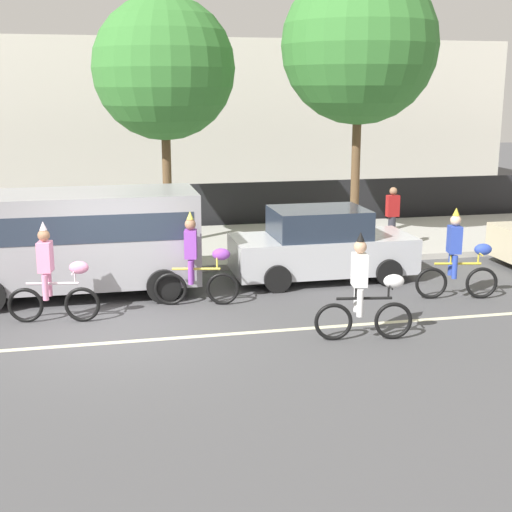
{
  "coord_description": "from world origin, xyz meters",
  "views": [
    {
      "loc": [
        -0.14,
        -12.36,
        4.28
      ],
      "look_at": [
        2.84,
        1.2,
        1.0
      ],
      "focal_mm": 50.0,
      "sensor_mm": 36.0,
      "label": 1
    }
  ],
  "objects_px": {
    "parade_cyclist_purple": "(197,264)",
    "parked_car_silver": "(321,246)",
    "parked_van_grey": "(80,235)",
    "pedestrian_onlooker": "(392,216)",
    "parade_cyclist_zebra": "(365,293)",
    "parade_cyclist_pink": "(53,279)",
    "parade_cyclist_cobalt": "(459,259)"
  },
  "relations": [
    {
      "from": "parade_cyclist_zebra",
      "to": "pedestrian_onlooker",
      "type": "bearing_deg",
      "value": 63.3
    },
    {
      "from": "pedestrian_onlooker",
      "to": "parade_cyclist_purple",
      "type": "bearing_deg",
      "value": -148.44
    },
    {
      "from": "parade_cyclist_pink",
      "to": "parked_car_silver",
      "type": "relative_size",
      "value": 0.47
    },
    {
      "from": "parade_cyclist_pink",
      "to": "parade_cyclist_purple",
      "type": "height_order",
      "value": "same"
    },
    {
      "from": "parade_cyclist_zebra",
      "to": "parade_cyclist_cobalt",
      "type": "xyz_separation_m",
      "value": [
        2.78,
        1.94,
        0.0
      ]
    },
    {
      "from": "parade_cyclist_pink",
      "to": "parade_cyclist_purple",
      "type": "distance_m",
      "value": 2.8
    },
    {
      "from": "parade_cyclist_zebra",
      "to": "parked_van_grey",
      "type": "xyz_separation_m",
      "value": [
        -4.83,
        3.97,
        0.44
      ]
    },
    {
      "from": "parade_cyclist_cobalt",
      "to": "parked_car_silver",
      "type": "distance_m",
      "value": 3.12
    },
    {
      "from": "parade_cyclist_purple",
      "to": "parked_car_silver",
      "type": "bearing_deg",
      "value": 24.74
    },
    {
      "from": "parade_cyclist_cobalt",
      "to": "pedestrian_onlooker",
      "type": "distance_m",
      "value": 4.19
    },
    {
      "from": "parade_cyclist_purple",
      "to": "parked_car_silver",
      "type": "relative_size",
      "value": 0.47
    },
    {
      "from": "parade_cyclist_purple",
      "to": "parade_cyclist_cobalt",
      "type": "relative_size",
      "value": 1.0
    },
    {
      "from": "parade_cyclist_pink",
      "to": "parade_cyclist_zebra",
      "type": "bearing_deg",
      "value": -22.06
    },
    {
      "from": "parade_cyclist_zebra",
      "to": "parked_car_silver",
      "type": "relative_size",
      "value": 0.47
    },
    {
      "from": "parked_van_grey",
      "to": "parked_car_silver",
      "type": "distance_m",
      "value": 5.35
    },
    {
      "from": "parade_cyclist_zebra",
      "to": "pedestrian_onlooker",
      "type": "xyz_separation_m",
      "value": [
        3.08,
        6.12,
        0.17
      ]
    },
    {
      "from": "parade_cyclist_zebra",
      "to": "parked_car_silver",
      "type": "height_order",
      "value": "parade_cyclist_zebra"
    },
    {
      "from": "parked_van_grey",
      "to": "pedestrian_onlooker",
      "type": "xyz_separation_m",
      "value": [
        7.91,
        2.15,
        -0.27
      ]
    },
    {
      "from": "parade_cyclist_purple",
      "to": "parked_van_grey",
      "type": "xyz_separation_m",
      "value": [
        -2.28,
        1.31,
        0.44
      ]
    },
    {
      "from": "parked_van_grey",
      "to": "pedestrian_onlooker",
      "type": "height_order",
      "value": "parked_van_grey"
    },
    {
      "from": "parade_cyclist_pink",
      "to": "parked_van_grey",
      "type": "distance_m",
      "value": 1.93
    },
    {
      "from": "parade_cyclist_zebra",
      "to": "parade_cyclist_cobalt",
      "type": "distance_m",
      "value": 3.39
    },
    {
      "from": "parked_van_grey",
      "to": "parked_car_silver",
      "type": "height_order",
      "value": "parked_van_grey"
    },
    {
      "from": "parked_car_silver",
      "to": "parked_van_grey",
      "type": "bearing_deg",
      "value": -178.99
    },
    {
      "from": "parade_cyclist_purple",
      "to": "pedestrian_onlooker",
      "type": "distance_m",
      "value": 6.61
    },
    {
      "from": "parade_cyclist_purple",
      "to": "parked_van_grey",
      "type": "distance_m",
      "value": 2.66
    },
    {
      "from": "parade_cyclist_purple",
      "to": "pedestrian_onlooker",
      "type": "relative_size",
      "value": 1.19
    },
    {
      "from": "parade_cyclist_pink",
      "to": "parade_cyclist_purple",
      "type": "xyz_separation_m",
      "value": [
        2.75,
        0.51,
        0.0
      ]
    },
    {
      "from": "parade_cyclist_pink",
      "to": "parked_van_grey",
      "type": "height_order",
      "value": "parked_van_grey"
    },
    {
      "from": "parade_cyclist_purple",
      "to": "parked_van_grey",
      "type": "relative_size",
      "value": 0.38
    },
    {
      "from": "parade_cyclist_purple",
      "to": "pedestrian_onlooker",
      "type": "xyz_separation_m",
      "value": [
        5.63,
        3.46,
        0.17
      ]
    },
    {
      "from": "parade_cyclist_zebra",
      "to": "parade_cyclist_pink",
      "type": "bearing_deg",
      "value": 157.94
    }
  ]
}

